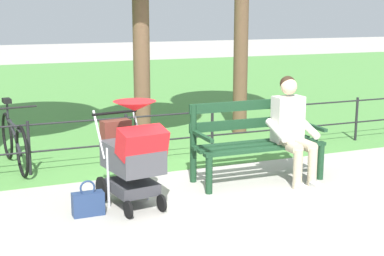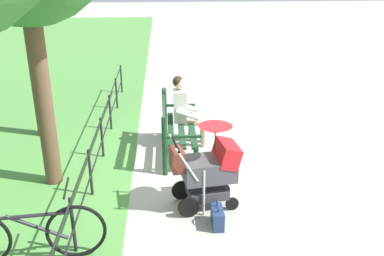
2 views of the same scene
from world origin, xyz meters
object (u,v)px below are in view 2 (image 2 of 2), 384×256
(park_bench, at_px, (174,125))
(person_on_bench, at_px, (186,109))
(stroller, at_px, (209,166))
(bicycle, at_px, (28,233))
(handbag, at_px, (217,217))

(park_bench, bearing_deg, person_on_bench, 149.71)
(stroller, relative_size, bicycle, 0.69)
(park_bench, height_order, person_on_bench, person_on_bench)
(park_bench, distance_m, stroller, 1.72)
(handbag, xyz_separation_m, bicycle, (0.52, -2.13, 0.24))
(person_on_bench, distance_m, bicycle, 3.63)
(bicycle, bearing_deg, handbag, 103.74)
(park_bench, height_order, bicycle, park_bench)
(bicycle, bearing_deg, person_on_bench, 148.37)
(handbag, bearing_deg, stroller, -173.46)
(person_on_bench, bearing_deg, park_bench, -30.29)
(person_on_bench, height_order, handbag, person_on_bench)
(park_bench, relative_size, handbag, 4.34)
(handbag, bearing_deg, person_on_bench, -174.66)
(person_on_bench, relative_size, handbag, 3.45)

